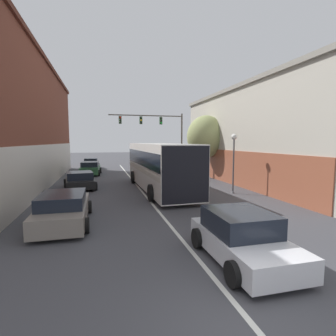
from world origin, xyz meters
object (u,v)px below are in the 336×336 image
(hatchback_foreground, at_px, (242,238))
(street_tree_near, at_px, (206,137))
(bus, at_px, (159,164))
(street_lamp, at_px, (234,153))
(parked_car_left_far, at_px, (90,168))
(parked_car_left_near, at_px, (80,180))
(parked_car_left_distant, at_px, (63,209))
(traffic_signal_gantry, at_px, (158,128))
(parked_car_left_mid, at_px, (91,164))

(hatchback_foreground, distance_m, street_tree_near, 17.41)
(bus, xyz_separation_m, street_lamp, (4.48, -2.42, 0.80))
(hatchback_foreground, bearing_deg, parked_car_left_far, 13.14)
(parked_car_left_near, relative_size, parked_car_left_far, 1.02)
(bus, relative_size, hatchback_foreground, 2.93)
(parked_car_left_distant, bearing_deg, street_tree_near, -44.26)
(parked_car_left_distant, distance_m, traffic_signal_gantry, 19.02)
(street_lamp, bearing_deg, parked_car_left_near, 155.88)
(traffic_signal_gantry, xyz_separation_m, street_tree_near, (3.29, -5.48, -0.99))
(parked_car_left_near, bearing_deg, hatchback_foreground, -165.52)
(parked_car_left_distant, relative_size, traffic_signal_gantry, 0.58)
(hatchback_foreground, height_order, parked_car_left_far, hatchback_foreground)
(bus, distance_m, hatchback_foreground, 11.44)
(parked_car_left_mid, xyz_separation_m, street_lamp, (9.63, -18.53, 2.00))
(parked_car_left_mid, height_order, parked_car_left_distant, parked_car_left_mid)
(traffic_signal_gantry, relative_size, street_lamp, 2.06)
(parked_car_left_distant, bearing_deg, parked_car_left_mid, -1.04)
(bus, xyz_separation_m, hatchback_foreground, (-0.06, -11.37, -1.18))
(bus, distance_m, parked_car_left_mid, 16.96)
(bus, height_order, traffic_signal_gantry, traffic_signal_gantry)
(parked_car_left_mid, height_order, street_lamp, street_lamp)
(parked_car_left_far, distance_m, parked_car_left_distant, 16.56)
(street_lamp, bearing_deg, hatchback_foreground, -116.86)
(parked_car_left_near, height_order, parked_car_left_far, parked_car_left_far)
(traffic_signal_gantry, distance_m, street_tree_near, 6.47)
(bus, relative_size, parked_car_left_far, 2.82)
(parked_car_left_far, xyz_separation_m, parked_car_left_distant, (-0.49, -16.55, -0.02))
(parked_car_left_near, relative_size, parked_car_left_mid, 1.05)
(parked_car_left_distant, bearing_deg, traffic_signal_gantry, -24.79)
(parked_car_left_mid, distance_m, street_lamp, 20.98)
(parked_car_left_mid, height_order, street_tree_near, street_tree_near)
(hatchback_foreground, xyz_separation_m, street_lamp, (4.54, 8.96, 1.98))
(parked_car_left_distant, distance_m, street_lamp, 11.01)
(bus, xyz_separation_m, street_tree_near, (5.52, 4.81, 2.01))
(hatchback_foreground, height_order, parked_car_left_mid, hatchback_foreground)
(street_tree_near, bearing_deg, hatchback_foreground, -109.01)
(bus, bearing_deg, parked_car_left_mid, 16.08)
(hatchback_foreground, bearing_deg, traffic_signal_gantry, -6.00)
(parked_car_left_far, bearing_deg, parked_car_left_near, -179.97)
(bus, distance_m, traffic_signal_gantry, 10.95)
(parked_car_left_near, xyz_separation_m, parked_car_left_distant, (-0.02, -8.61, 0.05))
(parked_car_left_distant, height_order, street_lamp, street_lamp)
(parked_car_left_near, relative_size, street_tree_near, 0.70)
(parked_car_left_distant, relative_size, street_tree_near, 0.80)
(hatchback_foreground, height_order, parked_car_left_distant, hatchback_foreground)
(bus, bearing_deg, parked_car_left_distant, 138.24)
(hatchback_foreground, relative_size, street_lamp, 0.98)
(parked_car_left_far, bearing_deg, hatchback_foreground, -163.50)
(traffic_signal_gantry, xyz_separation_m, street_lamp, (2.25, -12.71, -2.20))
(parked_car_left_near, distance_m, parked_car_left_far, 7.95)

